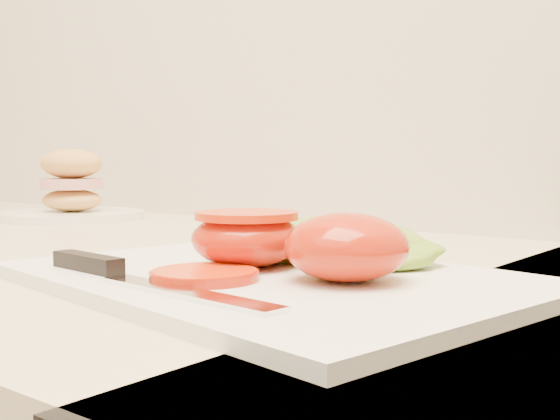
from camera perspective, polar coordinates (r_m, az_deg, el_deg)
The scene contains 8 objects.
cutting_board at distance 0.52m, azimuth -0.70°, elevation -5.62°, with size 0.37×0.27×0.01m, color white.
tomato_half_dome at distance 0.48m, azimuth 5.42°, elevation -3.00°, with size 0.09×0.09×0.05m, color red.
tomato_half_cut at distance 0.54m, azimuth -2.72°, elevation -2.18°, with size 0.09×0.09×0.04m.
tomato_slice_0 at distance 0.48m, azimuth -6.17°, elevation -5.27°, with size 0.07×0.07×0.01m, color #D8480C.
lettuce_leaf_0 at distance 0.58m, azimuth 4.09°, elevation -2.59°, with size 0.16×0.10×0.03m, color #81AC2D.
lettuce_leaf_1 at distance 0.55m, azimuth 7.98°, elevation -3.34°, with size 0.10×0.07×0.02m, color #81AC2D.
knife at distance 0.50m, azimuth -12.71°, elevation -5.01°, with size 0.24×0.05×0.01m.
sandwich_plate at distance 1.11m, azimuth -16.55°, elevation 1.21°, with size 0.22×0.22×0.11m.
Camera 1 is at (0.40, 1.20, 1.02)m, focal length 45.00 mm.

